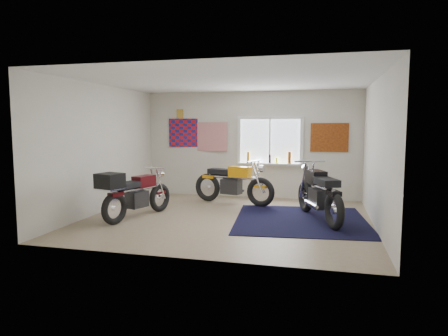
% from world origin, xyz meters
% --- Properties ---
extents(ground, '(5.50, 5.50, 0.00)m').
position_xyz_m(ground, '(0.00, 0.00, 0.00)').
color(ground, '#9E896B').
rests_on(ground, ground).
extents(room_shell, '(5.50, 5.50, 5.50)m').
position_xyz_m(room_shell, '(0.00, 0.00, 1.64)').
color(room_shell, white).
rests_on(room_shell, ground).
extents(navy_rug, '(2.75, 2.84, 0.01)m').
position_xyz_m(navy_rug, '(1.42, 0.18, 0.01)').
color(navy_rug, black).
rests_on(navy_rug, ground).
extents(window_assembly, '(1.66, 0.17, 1.26)m').
position_xyz_m(window_assembly, '(0.50, 2.47, 1.37)').
color(window_assembly, white).
rests_on(window_assembly, room_shell).
extents(oil_bottles, '(1.12, 0.09, 0.30)m').
position_xyz_m(oil_bottles, '(0.58, 2.40, 1.03)').
color(oil_bottles, '#835E13').
rests_on(oil_bottles, window_assembly).
extents(flag_display, '(1.60, 0.10, 1.17)m').
position_xyz_m(flag_display, '(-1.90, 2.48, 2.15)').
color(flag_display, red).
rests_on(flag_display, room_shell).
extents(triumph_poster, '(0.90, 0.03, 0.70)m').
position_xyz_m(triumph_poster, '(1.95, 2.48, 1.55)').
color(triumph_poster, '#A54C14').
rests_on(triumph_poster, room_shell).
extents(yellow_triumph, '(2.05, 0.79, 1.06)m').
position_xyz_m(yellow_triumph, '(-0.24, 1.50, 0.46)').
color(yellow_triumph, black).
rests_on(yellow_triumph, ground).
extents(black_chrome_bike, '(1.00, 2.09, 1.13)m').
position_xyz_m(black_chrome_bike, '(1.75, 0.30, 0.49)').
color(black_chrome_bike, black).
rests_on(black_chrome_bike, navy_rug).
extents(maroon_tourer, '(0.89, 1.92, 0.98)m').
position_xyz_m(maroon_tourer, '(-1.80, -0.51, 0.51)').
color(maroon_tourer, black).
rests_on(maroon_tourer, ground).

